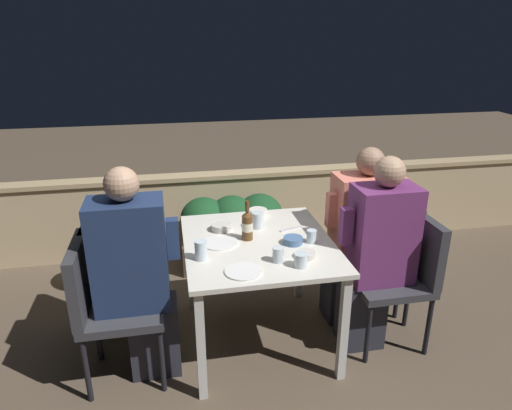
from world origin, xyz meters
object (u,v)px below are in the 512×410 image
object	(u,v)px
chair_left_near	(103,297)
chair_right_far	(385,246)
beer_bottle	(247,225)
potted_plant	(106,246)
chair_right_near	(403,267)
person_coral_top	(359,236)
person_navy_jumper	(137,276)
person_purple_stripe	(376,254)
chair_left_far	(112,267)

from	to	relation	value
chair_left_near	chair_right_far	distance (m)	1.94
chair_right_far	beer_bottle	size ratio (longest dim) A/B	3.43
chair_left_near	potted_plant	xyz separation A→B (m)	(-0.10, 0.96, -0.13)
chair_right_near	potted_plant	distance (m)	2.22
chair_right_near	person_coral_top	xyz separation A→B (m)	(-0.18, 0.31, 0.09)
person_navy_jumper	person_purple_stripe	size ratio (longest dim) A/B	1.02
person_purple_stripe	beer_bottle	distance (m)	0.84
person_navy_jumper	chair_right_far	xyz separation A→B (m)	(1.71, 0.31, -0.12)
chair_left_far	chair_right_near	bearing A→B (deg)	-10.76
chair_left_near	person_navy_jumper	world-z (taller)	person_navy_jumper
chair_right_far	person_coral_top	xyz separation A→B (m)	(-0.20, -0.00, 0.09)
person_navy_jumper	person_coral_top	bearing A→B (deg)	11.79
chair_left_far	beer_bottle	size ratio (longest dim) A/B	3.43
person_purple_stripe	beer_bottle	size ratio (longest dim) A/B	4.99
chair_left_far	potted_plant	distance (m)	0.63
chair_left_far	beer_bottle	distance (m)	0.93
chair_right_near	potted_plant	bearing A→B (deg)	154.29
chair_left_far	person_purple_stripe	bearing A→B (deg)	-12.04
person_navy_jumper	person_purple_stripe	distance (m)	1.48
chair_left_near	person_navy_jumper	xyz separation A→B (m)	(0.20, 0.00, 0.12)
person_coral_top	potted_plant	xyz separation A→B (m)	(-1.81, 0.65, -0.22)
chair_left_far	person_purple_stripe	distance (m)	1.71
person_purple_stripe	person_navy_jumper	bearing A→B (deg)	-179.91
person_coral_top	chair_right_far	bearing A→B (deg)	0.00
chair_right_far	potted_plant	xyz separation A→B (m)	(-2.02, 0.65, -0.13)
person_coral_top	chair_right_near	bearing A→B (deg)	-59.41
chair_left_far	person_coral_top	world-z (taller)	person_coral_top
chair_left_near	potted_plant	world-z (taller)	chair_left_near
person_navy_jumper	chair_right_far	world-z (taller)	person_navy_jumper
potted_plant	chair_right_far	bearing A→B (deg)	-17.85
chair_right_far	beer_bottle	world-z (taller)	beer_bottle
person_coral_top	potted_plant	bearing A→B (deg)	160.28
chair_left_far	beer_bottle	world-z (taller)	beer_bottle
chair_left_far	person_coral_top	size ratio (longest dim) A/B	0.70
potted_plant	chair_left_near	bearing A→B (deg)	-83.89
chair_left_near	person_navy_jumper	bearing A→B (deg)	0.00
person_purple_stripe	chair_right_far	bearing A→B (deg)	54.19
person_navy_jumper	person_purple_stripe	bearing A→B (deg)	0.09
chair_right_near	chair_right_far	world-z (taller)	same
chair_left_near	beer_bottle	world-z (taller)	beer_bottle
person_navy_jumper	potted_plant	bearing A→B (deg)	107.66
chair_right_far	person_coral_top	world-z (taller)	person_coral_top
person_purple_stripe	potted_plant	world-z (taller)	person_purple_stripe
chair_left_far	chair_left_near	bearing A→B (deg)	-92.83
person_navy_jumper	person_coral_top	distance (m)	1.54
person_navy_jumper	person_coral_top	size ratio (longest dim) A/B	1.03
chair_left_near	chair_right_far	xyz separation A→B (m)	(1.91, 0.31, 0.00)
person_navy_jumper	person_purple_stripe	xyz separation A→B (m)	(1.48, 0.00, -0.01)
person_navy_jumper	beer_bottle	distance (m)	0.74
chair_left_far	potted_plant	xyz separation A→B (m)	(-0.12, 0.60, -0.13)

